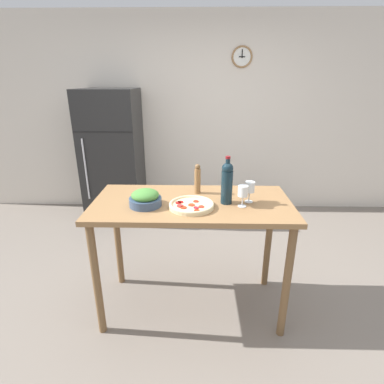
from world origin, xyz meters
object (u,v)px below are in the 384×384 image
Objects in this scene: wine_bottle at (227,182)px; wine_glass_near at (243,192)px; salad_bowl at (145,198)px; homemade_pizza at (192,205)px; wine_glass_far at (250,188)px; pepper_mill at (198,179)px; refrigerator at (113,156)px.

wine_bottle is 0.13m from wine_glass_near.
salad_bowl is 0.72× the size of homemade_pizza.
salad_bowl is at bearing -179.91° from wine_glass_near.
salad_bowl is at bearing -173.95° from wine_bottle.
wine_bottle is 0.30m from homemade_pizza.
salad_bowl is at bearing -173.54° from wine_glass_far.
wine_bottle is at bearing -172.14° from wine_glass_far.
pepper_mill is at bearing 35.00° from salad_bowl.
wine_glass_near is at bearing -52.37° from refrigerator.
wine_glass_far is 0.75m from salad_bowl.
pepper_mill is 0.30m from homemade_pizza.
refrigerator is at bearing 130.06° from wine_glass_far.
homemade_pizza is (0.33, -0.03, -0.04)m from salad_bowl.
wine_glass_far is at bearing 14.86° from homemade_pizza.
salad_bowl is (-0.74, -0.08, -0.05)m from wine_glass_far.
wine_bottle is 1.10× the size of homemade_pizza.
wine_bottle is 0.29m from pepper_mill.
wine_glass_near is 1.00× the size of wine_glass_far.
homemade_pizza is at bearing -4.45° from salad_bowl.
wine_bottle is (1.32, -1.80, 0.27)m from refrigerator.
refrigerator reaches higher than salad_bowl.
pepper_mill is 0.75× the size of homemade_pizza.
wine_glass_near is 0.68× the size of salad_bowl.
pepper_mill is (1.11, -1.60, 0.22)m from refrigerator.
wine_glass_far is at bearing 6.46° from salad_bowl.
wine_glass_near is 0.37m from homemade_pizza.
homemade_pizza is at bearing -175.67° from wine_glass_near.
salad_bowl is at bearing 175.55° from homemade_pizza.
refrigerator is at bearing 111.92° from salad_bowl.
wine_glass_far is (0.06, 0.08, 0.00)m from wine_glass_near.
wine_glass_far is (0.17, 0.02, -0.05)m from wine_bottle.
pepper_mill is at bearing 141.10° from wine_glass_near.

